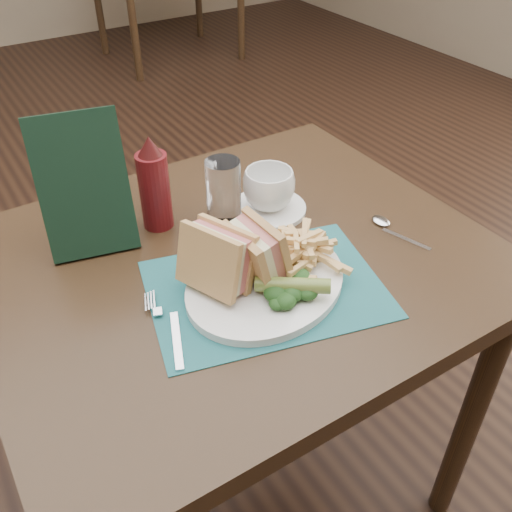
% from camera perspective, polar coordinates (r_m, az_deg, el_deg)
% --- Properties ---
extents(floor, '(7.00, 7.00, 0.00)m').
position_cam_1_polar(floor, '(1.88, -9.40, -10.19)').
color(floor, black).
rests_on(floor, ground).
extents(table_main, '(0.90, 0.75, 0.75)m').
position_cam_1_polar(table_main, '(1.29, -1.60, -13.17)').
color(table_main, black).
rests_on(table_main, ground).
extents(table_bg_right, '(0.90, 0.75, 0.75)m').
position_cam_1_polar(table_bg_right, '(4.31, -8.76, 23.91)').
color(table_bg_right, black).
rests_on(table_bg_right, ground).
extents(placemat, '(0.44, 0.36, 0.00)m').
position_cam_1_polar(placemat, '(0.96, 0.96, -3.30)').
color(placemat, '#1C575B').
rests_on(placemat, table_main).
extents(plate, '(0.37, 0.33, 0.01)m').
position_cam_1_polar(plate, '(0.95, 0.96, -2.71)').
color(plate, white).
rests_on(plate, placemat).
extents(sandwich_half_a, '(0.12, 0.14, 0.11)m').
position_cam_1_polar(sandwich_half_a, '(0.89, -4.82, -0.88)').
color(sandwich_half_a, tan).
rests_on(sandwich_half_a, plate).
extents(sandwich_half_b, '(0.08, 0.11, 0.11)m').
position_cam_1_polar(sandwich_half_b, '(0.91, -0.91, 0.10)').
color(sandwich_half_b, tan).
rests_on(sandwich_half_b, plate).
extents(kale_garnish, '(0.11, 0.08, 0.03)m').
position_cam_1_polar(kale_garnish, '(0.91, 3.22, -3.45)').
color(kale_garnish, '#153513').
rests_on(kale_garnish, plate).
extents(pickle_spear, '(0.11, 0.09, 0.03)m').
position_cam_1_polar(pickle_spear, '(0.91, 3.69, -2.92)').
color(pickle_spear, '#5A6E2A').
rests_on(pickle_spear, plate).
extents(fries_pile, '(0.18, 0.20, 0.06)m').
position_cam_1_polar(fries_pile, '(0.97, 4.38, 0.91)').
color(fries_pile, tan).
rests_on(fries_pile, plate).
extents(fork, '(0.09, 0.17, 0.01)m').
position_cam_1_polar(fork, '(0.89, -8.80, -6.94)').
color(fork, silver).
rests_on(fork, placemat).
extents(spoon, '(0.08, 0.15, 0.01)m').
position_cam_1_polar(spoon, '(1.11, 13.92, 2.39)').
color(spoon, silver).
rests_on(spoon, table_main).
extents(saucer, '(0.18, 0.18, 0.01)m').
position_cam_1_polar(saucer, '(1.15, 1.27, 4.76)').
color(saucer, white).
rests_on(saucer, table_main).
extents(coffee_cup, '(0.14, 0.14, 0.08)m').
position_cam_1_polar(coffee_cup, '(1.12, 1.30, 6.70)').
color(coffee_cup, white).
rests_on(coffee_cup, saucer).
extents(drinking_glass, '(0.09, 0.09, 0.13)m').
position_cam_1_polar(drinking_glass, '(1.09, -3.27, 6.38)').
color(drinking_glass, white).
rests_on(drinking_glass, table_main).
extents(ketchup_bottle, '(0.06, 0.06, 0.19)m').
position_cam_1_polar(ketchup_bottle, '(1.07, -10.18, 7.22)').
color(ketchup_bottle, '#530E11').
rests_on(ketchup_bottle, table_main).
extents(check_presenter, '(0.17, 0.12, 0.25)m').
position_cam_1_polar(check_presenter, '(1.03, -16.86, 6.72)').
color(check_presenter, black).
rests_on(check_presenter, table_main).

